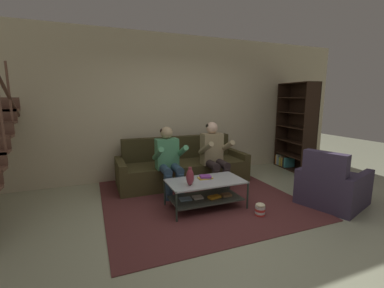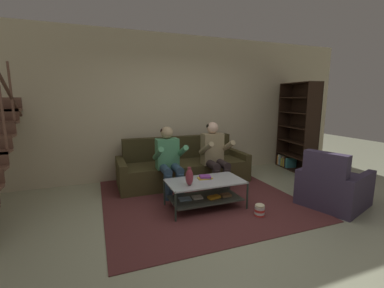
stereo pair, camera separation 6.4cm
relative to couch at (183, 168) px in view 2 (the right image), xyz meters
name	(u,v)px [view 2 (the right image)]	position (x,y,z in m)	size (l,w,h in m)	color
ground	(230,224)	(0.02, -1.85, -0.29)	(16.80, 16.80, 0.00)	#A6AA8A
back_partition	(174,107)	(0.02, 0.61, 1.16)	(8.40, 0.12, 2.90)	beige
couch	(183,168)	(0.00, 0.00, 0.00)	(2.49, 0.85, 0.87)	#413A1F
person_seated_left	(169,158)	(-0.43, -0.51, 0.34)	(0.50, 0.58, 1.16)	#2D465D
person_seated_right	(215,153)	(0.43, -0.51, 0.37)	(0.50, 0.58, 1.21)	#2D2324
coffee_table	(205,190)	(-0.08, -1.26, -0.01)	(1.14, 0.61, 0.42)	#B2B9BE
area_rug	(195,195)	(-0.04, -0.75, -0.28)	(3.00, 3.20, 0.01)	#5B2B2B
vase	(189,177)	(-0.38, -1.36, 0.26)	(0.11, 0.11, 0.26)	maroon
book_stack	(205,177)	(-0.05, -1.16, 0.16)	(0.22, 0.17, 0.05)	gold
bookshelf	(298,132)	(2.75, -0.04, 0.58)	(0.46, 1.03, 1.97)	black
armchair	(333,187)	(1.78, -1.87, 0.00)	(1.11, 1.06, 0.88)	#3B3149
popcorn_tub	(260,210)	(0.51, -1.80, -0.20)	(0.14, 0.14, 0.19)	red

